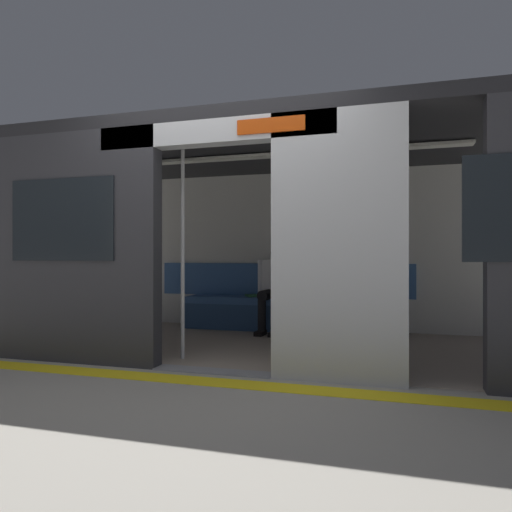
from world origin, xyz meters
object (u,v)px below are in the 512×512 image
Objects in this scene: person_seated at (276,281)px; book at (252,296)px; grab_pole_far at (279,248)px; bench_seat at (276,305)px; handbag at (308,292)px; train_car at (248,210)px; grab_pole_door at (183,249)px.

book is at bearing -21.01° from person_seated.
grab_pole_far is (-0.45, 1.74, 0.40)m from person_seated.
handbag is (-0.42, -0.02, 0.19)m from bench_seat.
grab_pole_far is at bearing 79.93° from book.
person_seated is 4.48× the size of handbag.
handbag is at bearing -169.45° from person_seated.
train_car is at bearing 84.74° from person_seated.
grab_pole_door is at bearing 65.03° from train_car.
book is 2.05m from grab_pole_door.
book is (0.28, -1.12, -1.05)m from train_car.
grab_pole_door is at bearing 53.17° from book.
book is 2.14m from grab_pole_far.
person_seated is at bearing 10.55° from handbag.
book reaches higher than bench_seat.
train_car is 1.03m from grab_pole_door.
bench_seat is 1.18× the size of grab_pole_door.
bench_seat is 0.46m from handbag.
train_car is 3.03× the size of grab_pole_far.
book is at bearing -66.38° from grab_pole_far.
grab_pole_far reaches higher than handbag.
grab_pole_far is at bearing 104.56° from bench_seat.
grab_pole_far reaches higher than bench_seat.
grab_pole_far is (-0.54, 0.76, -0.44)m from train_car.
bench_seat is 0.33m from person_seated.
grab_pole_door reaches higher than book.
train_car reaches higher than grab_pole_door.
train_car reaches higher than grab_pole_far.
grab_pole_far is (-0.82, 1.88, 0.60)m from book.
person_seated is 1.92m from grab_pole_door.
grab_pole_door is (0.39, 0.84, -0.44)m from train_car.
book is at bearing -75.82° from train_car.
train_car reaches higher than book.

